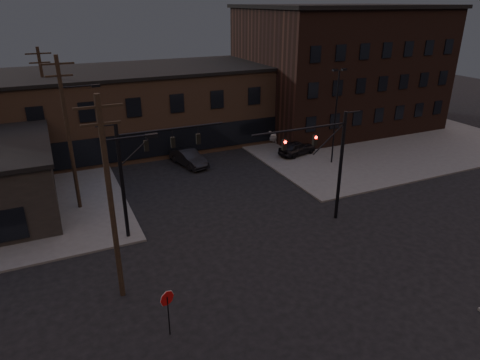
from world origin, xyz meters
name	(u,v)px	position (x,y,z in m)	size (l,w,h in m)	color
ground	(291,271)	(0.00, 0.00, 0.00)	(140.00, 140.00, 0.00)	black
sidewalk_ne	(353,131)	(22.00, 22.00, 0.07)	(30.00, 30.00, 0.15)	#474744
building_row	(162,107)	(0.00, 28.00, 4.00)	(40.00, 12.00, 8.00)	brown
building_right	(338,69)	(22.00, 26.00, 7.00)	(22.00, 16.00, 14.00)	black
traffic_signal_near	(328,157)	(5.36, 4.50, 4.93)	(7.12, 0.24, 8.00)	black
traffic_signal_far	(141,166)	(-6.72, 8.00, 5.01)	(7.12, 0.24, 8.00)	black
stop_sign	(168,303)	(-8.00, -1.99, 1.84)	(0.72, 0.33, 2.48)	black
utility_pole_near	(112,197)	(-9.43, 2.00, 5.87)	(3.70, 0.28, 11.00)	black
utility_pole_mid	(69,132)	(-10.44, 14.00, 6.13)	(3.70, 0.28, 11.50)	black
utility_pole_far	(47,104)	(-11.50, 26.00, 5.78)	(2.20, 0.28, 11.00)	black
lot_light_a	(336,108)	(13.00, 14.00, 5.51)	(1.50, 0.28, 9.14)	black
lot_light_b	(354,93)	(19.00, 19.00, 5.51)	(1.50, 0.28, 9.14)	black
parked_car_lot_a	(297,148)	(11.10, 17.37, 0.87)	(1.70, 4.23, 1.44)	black
parked_car_lot_b	(290,134)	(12.89, 21.78, 0.90)	(2.11, 5.19, 1.51)	silver
car_crossing	(188,158)	(0.09, 19.42, 0.79)	(1.67, 4.78, 1.58)	black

